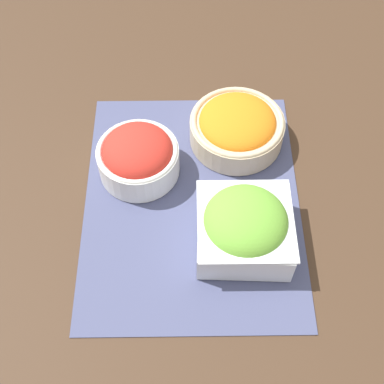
{
  "coord_description": "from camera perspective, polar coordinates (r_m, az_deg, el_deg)",
  "views": [
    {
      "loc": [
        -0.53,
        0.01,
        0.84
      ],
      "look_at": [
        0.0,
        0.0,
        0.03
      ],
      "focal_mm": 50.0,
      "sensor_mm": 36.0,
      "label": 1
    }
  ],
  "objects": [
    {
      "name": "lettuce_bowl",
      "position": [
        0.91,
        5.65,
        -3.63
      ],
      "size": [
        0.17,
        0.17,
        0.1
      ],
      "color": "white",
      "rests_on": "placemat"
    },
    {
      "name": "tomato_bowl",
      "position": [
        1.0,
        -5.78,
        3.85
      ],
      "size": [
        0.15,
        0.15,
        0.09
      ],
      "color": "white",
      "rests_on": "placemat"
    },
    {
      "name": "placemat",
      "position": [
        0.99,
        0.0,
        -1.02
      ],
      "size": [
        0.51,
        0.4,
        0.0
      ],
      "color": "#474C70",
      "rests_on": "ground_plane"
    },
    {
      "name": "ground_plane",
      "position": [
        0.99,
        0.0,
        -1.09
      ],
      "size": [
        3.0,
        3.0,
        0.0
      ],
      "primitive_type": "plane",
      "color": "#422D1E"
    },
    {
      "name": "carrot_bowl",
      "position": [
        1.05,
        4.82,
        6.99
      ],
      "size": [
        0.18,
        0.18,
        0.08
      ],
      "color": "beige",
      "rests_on": "placemat"
    }
  ]
}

